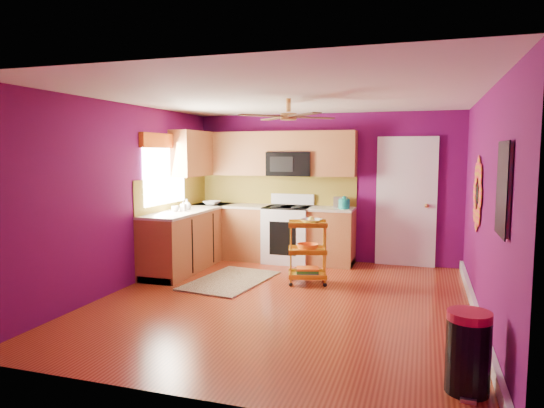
% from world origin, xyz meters
% --- Properties ---
extents(ground, '(5.00, 5.00, 0.00)m').
position_xyz_m(ground, '(0.00, 0.00, 0.00)').
color(ground, maroon).
rests_on(ground, ground).
extents(room_envelope, '(4.54, 5.04, 2.52)m').
position_xyz_m(room_envelope, '(0.03, 0.00, 1.63)').
color(room_envelope, '#5D0A50').
rests_on(room_envelope, ground).
extents(lower_cabinets, '(2.81, 2.31, 0.94)m').
position_xyz_m(lower_cabinets, '(-1.35, 1.82, 0.43)').
color(lower_cabinets, brown).
rests_on(lower_cabinets, ground).
extents(electric_range, '(0.76, 0.66, 1.13)m').
position_xyz_m(electric_range, '(-0.55, 2.17, 0.48)').
color(electric_range, white).
rests_on(electric_range, ground).
extents(upper_cabinetry, '(2.80, 2.30, 1.26)m').
position_xyz_m(upper_cabinetry, '(-1.24, 2.17, 1.80)').
color(upper_cabinetry, brown).
rests_on(upper_cabinetry, ground).
extents(left_window, '(0.08, 1.35, 1.08)m').
position_xyz_m(left_window, '(-2.22, 1.05, 1.74)').
color(left_window, white).
rests_on(left_window, ground).
extents(panel_door, '(0.95, 0.11, 2.15)m').
position_xyz_m(panel_door, '(1.35, 2.47, 1.02)').
color(panel_door, white).
rests_on(panel_door, ground).
extents(right_wall_art, '(0.04, 2.74, 1.04)m').
position_xyz_m(right_wall_art, '(2.23, -0.34, 1.44)').
color(right_wall_art, black).
rests_on(right_wall_art, ground).
extents(ceiling_fan, '(1.01, 1.01, 0.26)m').
position_xyz_m(ceiling_fan, '(0.00, 0.20, 2.29)').
color(ceiling_fan, '#BF8C3F').
rests_on(ceiling_fan, ground).
extents(shag_rug, '(1.10, 1.59, 0.02)m').
position_xyz_m(shag_rug, '(-0.99, 0.68, 0.01)').
color(shag_rug, '#301F10').
rests_on(shag_rug, ground).
extents(rolling_cart, '(0.61, 0.51, 0.96)m').
position_xyz_m(rolling_cart, '(0.10, 0.90, 0.49)').
color(rolling_cart, gold).
rests_on(rolling_cart, ground).
extents(trash_can, '(0.37, 0.38, 0.64)m').
position_xyz_m(trash_can, '(1.98, -1.77, 0.32)').
color(trash_can, black).
rests_on(trash_can, ground).
extents(teal_kettle, '(0.18, 0.18, 0.21)m').
position_xyz_m(teal_kettle, '(0.40, 2.12, 1.02)').
color(teal_kettle, '#139082').
rests_on(teal_kettle, lower_cabinets).
extents(toaster, '(0.22, 0.15, 0.18)m').
position_xyz_m(toaster, '(0.31, 2.30, 1.03)').
color(toaster, beige).
rests_on(toaster, lower_cabinets).
extents(soap_bottle_a, '(0.08, 0.08, 0.17)m').
position_xyz_m(soap_bottle_a, '(-1.92, 1.05, 1.02)').
color(soap_bottle_a, '#EA3F72').
rests_on(soap_bottle_a, lower_cabinets).
extents(soap_bottle_b, '(0.13, 0.13, 0.17)m').
position_xyz_m(soap_bottle_b, '(-1.96, 1.24, 1.03)').
color(soap_bottle_b, white).
rests_on(soap_bottle_b, lower_cabinets).
extents(counter_dish, '(0.29, 0.29, 0.07)m').
position_xyz_m(counter_dish, '(-1.88, 2.01, 0.98)').
color(counter_dish, white).
rests_on(counter_dish, lower_cabinets).
extents(counter_cup, '(0.11, 0.11, 0.09)m').
position_xyz_m(counter_cup, '(-2.01, 0.96, 0.98)').
color(counter_cup, white).
rests_on(counter_cup, lower_cabinets).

